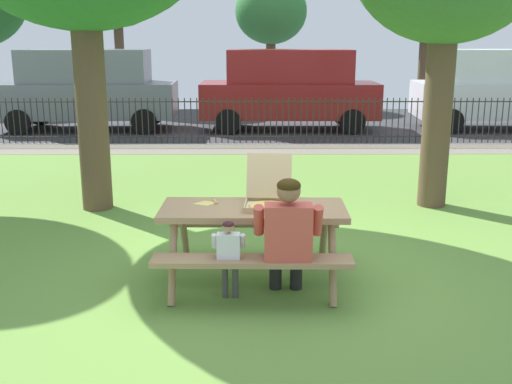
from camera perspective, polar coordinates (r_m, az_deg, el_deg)
ground at (r=8.32m, az=1.56°, el=-2.41°), size 28.00×12.01×0.02m
cobblestone_walkway at (r=13.49m, az=0.84°, el=4.06°), size 28.00×1.40×0.01m
street_asphalt at (r=17.64m, az=0.57°, el=6.45°), size 28.00×7.01×0.01m
picnic_table_foreground at (r=5.98m, az=-0.26°, el=-3.02°), size 1.83×1.51×0.79m
pizza_box_open at (r=5.96m, az=1.15°, el=-0.45°), size 0.48×0.57×0.48m
pizza_slice_on_table at (r=6.10m, az=-4.51°, el=-0.96°), size 0.23×0.18×0.02m
adult_at_table at (r=5.49m, az=2.98°, el=-3.97°), size 0.61×0.60×1.19m
child_at_table at (r=5.52m, az=-2.54°, el=-5.65°), size 0.30×0.29×0.81m
iron_fence_streetside at (r=14.10m, az=0.79°, el=6.70°), size 22.85×0.03×1.04m
parked_car_left at (r=16.81m, az=-15.47°, el=9.35°), size 4.67×2.09×2.08m
parked_car_center at (r=16.27m, az=3.12°, el=9.69°), size 4.62×1.99×2.08m
parked_car_right at (r=17.55m, az=22.21°, el=9.00°), size 4.70×2.17×2.08m
far_tree_center at (r=22.21m, az=1.41°, el=16.42°), size 2.51×2.51×4.40m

